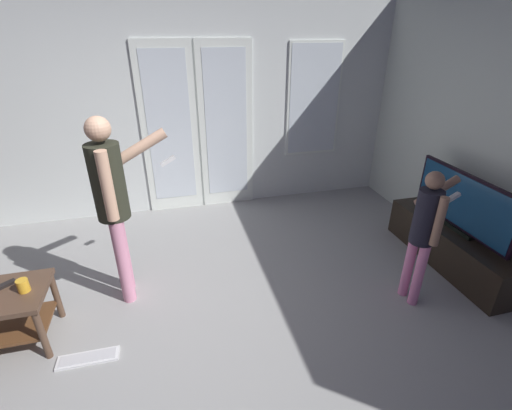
% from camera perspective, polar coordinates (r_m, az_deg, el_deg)
% --- Properties ---
extents(ground_plane, '(6.28, 4.88, 0.02)m').
position_cam_1_polar(ground_plane, '(3.14, -12.42, -20.12)').
color(ground_plane, '#999997').
extents(wall_back_with_doors, '(6.28, 0.09, 2.65)m').
position_cam_1_polar(wall_back_with_doors, '(4.69, -14.48, 13.99)').
color(wall_back_with_doors, silver).
rests_on(wall_back_with_doors, ground_plane).
extents(tv_stand, '(0.41, 1.54, 0.40)m').
position_cam_1_polar(tv_stand, '(4.25, 28.42, -5.81)').
color(tv_stand, black).
rests_on(tv_stand, ground_plane).
extents(flat_screen_tv, '(0.08, 1.22, 0.59)m').
position_cam_1_polar(flat_screen_tv, '(4.03, 29.88, 0.29)').
color(flat_screen_tv, black).
rests_on(flat_screen_tv, tv_stand).
extents(person_adult, '(0.68, 0.49, 1.65)m').
position_cam_1_polar(person_adult, '(3.16, -21.64, 1.23)').
color(person_adult, pink).
rests_on(person_adult, ground_plane).
extents(person_child, '(0.54, 0.36, 1.24)m').
position_cam_1_polar(person_child, '(3.30, 25.14, -3.18)').
color(person_child, pink).
rests_on(person_child, ground_plane).
extents(loose_keyboard, '(0.44, 0.14, 0.02)m').
position_cam_1_polar(loose_keyboard, '(3.19, -24.99, -21.07)').
color(loose_keyboard, white).
rests_on(loose_keyboard, ground_plane).
extents(cup_by_laptop, '(0.08, 0.08, 0.10)m').
position_cam_1_polar(cup_by_laptop, '(3.21, -32.90, -10.64)').
color(cup_by_laptop, gold).
rests_on(cup_by_laptop, coffee_table).
extents(tv_remote_black, '(0.17, 0.14, 0.02)m').
position_cam_1_polar(tv_remote_black, '(3.37, -35.08, -10.40)').
color(tv_remote_black, black).
rests_on(tv_remote_black, coffee_table).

